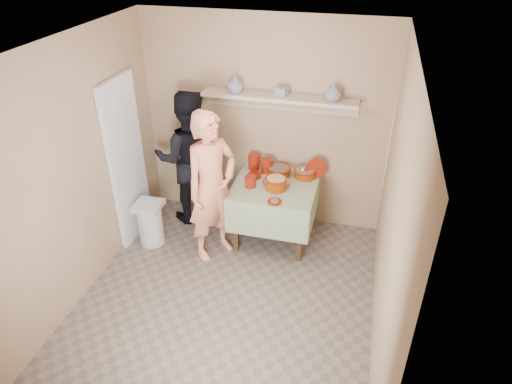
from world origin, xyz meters
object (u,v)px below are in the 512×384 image
(cazuela_rice, at_px, (276,183))
(trash_bin, at_px, (151,223))
(person_cook, at_px, (212,187))
(person_helper, at_px, (189,158))
(serving_table, at_px, (275,193))

(cazuela_rice, bearing_deg, trash_bin, -165.65)
(person_cook, relative_size, trash_bin, 3.19)
(cazuela_rice, bearing_deg, person_helper, 166.55)
(person_cook, relative_size, cazuela_rice, 5.42)
(trash_bin, bearing_deg, person_cook, 1.04)
(trash_bin, bearing_deg, person_helper, 66.00)
(serving_table, bearing_deg, cazuela_rice, -74.64)
(person_helper, xyz_separation_m, trash_bin, (-0.29, -0.65, -0.59))
(person_cook, xyz_separation_m, cazuela_rice, (0.65, 0.36, -0.05))
(person_cook, distance_m, cazuela_rice, 0.74)
(person_cook, xyz_separation_m, person_helper, (-0.52, 0.64, -0.02))
(person_helper, distance_m, serving_table, 1.18)
(serving_table, bearing_deg, person_helper, 171.42)
(cazuela_rice, xyz_separation_m, trash_bin, (-1.46, -0.37, -0.56))
(person_helper, height_order, trash_bin, person_helper)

